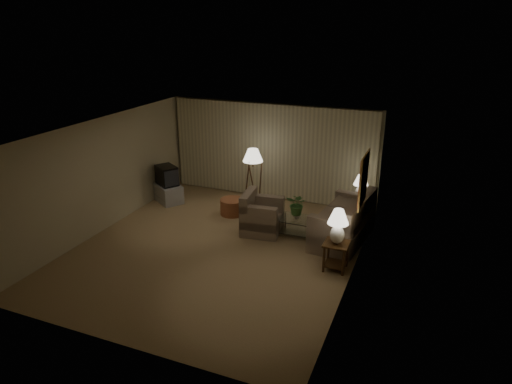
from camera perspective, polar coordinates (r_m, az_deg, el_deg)
ground at (r=10.35m, az=-4.80°, el=-6.97°), size 7.00×7.00×0.00m
room_shell at (r=10.96m, az=-1.44°, el=4.55°), size 6.04×7.02×2.72m
sofa at (r=10.65m, az=10.78°, el=-3.87°), size 2.20×1.48×0.86m
armchair at (r=10.91m, az=0.79°, el=-3.11°), size 1.14×1.10×0.79m
side_table_near at (r=9.45m, az=9.97°, el=-7.34°), size 0.49×0.49×0.60m
side_table_far at (r=11.78m, az=12.73°, el=-1.76°), size 0.48×0.40×0.60m
table_lamp_near at (r=9.17m, az=10.21°, el=-3.89°), size 0.42×0.42×0.73m
table_lamp_far at (r=11.58m, az=12.96°, el=0.88°), size 0.37×0.37×0.63m
coffee_table at (r=10.81m, az=5.88°, el=-4.11°), size 1.17×0.64×0.41m
tv_cabinet at (r=13.02m, az=-10.95°, el=-0.11°), size 1.41×1.38×0.50m
crt_tv at (r=12.85m, az=-11.10°, el=2.05°), size 1.04×1.02×0.54m
floor_lamp at (r=12.17m, az=-0.38°, el=1.84°), size 0.53×0.53×1.64m
ottoman at (r=11.98m, az=-3.01°, el=-1.85°), size 0.74×0.74×0.41m
vase at (r=10.76m, az=5.16°, el=-2.94°), size 0.17×0.17×0.16m
flowers at (r=10.63m, az=5.22°, el=-1.23°), size 0.54×0.49×0.53m
book at (r=10.61m, az=7.06°, el=-3.81°), size 0.27×0.28×0.02m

